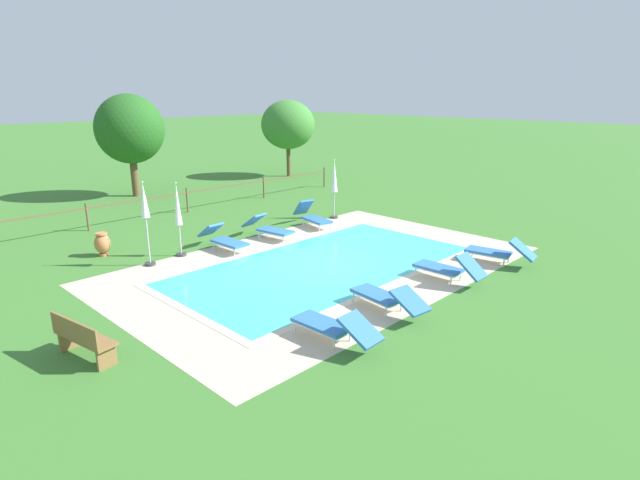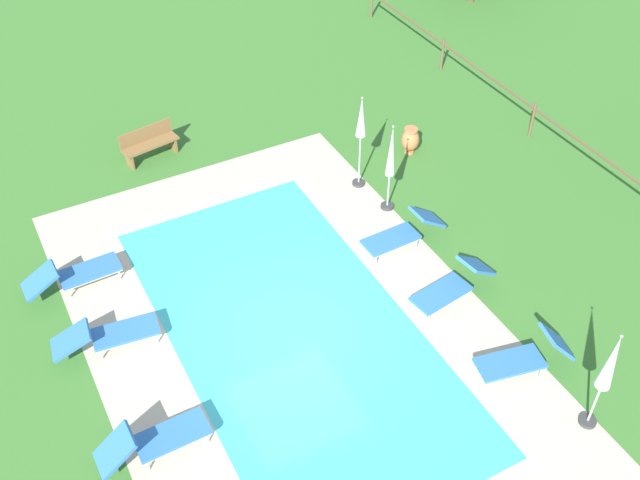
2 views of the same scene
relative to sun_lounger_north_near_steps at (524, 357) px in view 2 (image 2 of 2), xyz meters
name	(u,v)px [view 2 (image 2 of 2)]	position (x,y,z in m)	size (l,w,h in m)	color
ground_plane	(293,332)	(-2.97, -3.45, -0.39)	(160.00, 160.00, 0.00)	#3D752D
pool_deck_paving	(293,332)	(-2.97, -3.45, -0.38)	(12.35, 7.83, 0.01)	beige
swimming_pool_water	(293,332)	(-2.97, -3.45, -0.38)	(9.11, 4.60, 0.01)	#42CCD6
pool_coping_rim	(293,331)	(-2.97, -3.45, -0.38)	(9.59, 5.08, 0.01)	beige
sun_lounger_north_near_steps	(524,357)	(0.00, 0.00, 0.00)	(0.97, 1.98, 0.95)	#3370BC
sun_lounger_north_far	(110,334)	(-4.32, -6.80, -0.04)	(0.84, 2.13, 0.71)	#3370BC
sun_lounger_north_end	(75,274)	(-6.35, -6.96, -0.03)	(0.68, 2.07, 0.75)	#3370BC
sun_lounger_south_near_corner	(401,233)	(-4.16, -0.08, -0.02)	(0.67, 2.04, 0.82)	#3370BC
sun_lounger_south_mid	(156,440)	(-1.58, -6.78, -0.01)	(0.64, 1.99, 0.87)	#3370BC
sun_lounger_south_far	(451,286)	(-2.24, -0.08, -0.02)	(0.89, 2.08, 0.82)	#3370BC
patio_umbrella_closed_row_west	(361,127)	(-6.61, 0.24, 1.33)	(0.32, 0.32, 2.53)	#383838
patio_umbrella_closed_row_mid_west	(391,159)	(-5.48, 0.38, 1.06)	(0.32, 0.32, 2.35)	#383838
patio_umbrella_closed_row_mid_east	(609,368)	(1.52, 0.30, 1.18)	(0.32, 0.32, 2.40)	#383838
wooden_bench_lawn_side	(149,142)	(-10.24, -4.01, 0.08)	(0.70, 1.55, 0.87)	olive
terracotta_urn_near_fence	(410,140)	(-7.19, 2.15, 0.01)	(0.48, 0.48, 0.75)	#C67547
perimeter_fence	(589,154)	(-4.18, 5.49, 0.32)	(21.12, 0.08, 1.05)	brown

